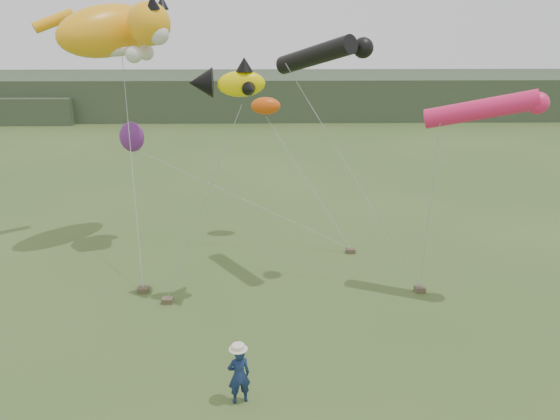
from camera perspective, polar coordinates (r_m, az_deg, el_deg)
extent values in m
plane|color=#385123|center=(16.08, -4.64, -17.14)|extent=(120.00, 120.00, 0.00)
cube|color=#2D3D28|center=(58.38, -2.09, 12.02)|extent=(90.00, 12.00, 4.00)
imported|color=#14254E|center=(14.81, -4.31, -16.82)|extent=(0.68, 0.54, 1.64)
cube|color=brown|center=(20.93, -14.12, -8.09)|extent=(0.37, 0.30, 0.19)
cube|color=brown|center=(20.01, -11.67, -9.24)|extent=(0.37, 0.30, 0.19)
cube|color=brown|center=(20.99, 14.40, -8.02)|extent=(0.37, 0.30, 0.19)
cube|color=brown|center=(23.73, 7.40, -4.23)|extent=(0.37, 0.30, 0.19)
ellipsoid|color=#FFA715|center=(24.16, -17.51, 17.44)|extent=(4.68, 4.80, 2.56)
sphere|color=#FFA715|center=(22.82, -13.52, 18.41)|extent=(1.67, 1.67, 1.67)
cone|color=black|center=(22.31, -13.20, 20.45)|extent=(0.52, 0.63, 0.63)
cone|color=black|center=(23.19, -12.24, 20.46)|extent=(0.52, 0.60, 0.59)
sphere|color=silver|center=(22.48, -12.63, 17.51)|extent=(0.84, 0.84, 0.84)
ellipsoid|color=silver|center=(23.87, -17.06, 15.67)|extent=(1.63, 0.82, 0.51)
sphere|color=silver|center=(22.43, -15.03, 15.42)|extent=(0.65, 0.65, 0.65)
sphere|color=silver|center=(23.66, -13.84, 15.70)|extent=(0.65, 0.65, 0.65)
cylinder|color=#FFA715|center=(25.61, -22.58, 17.79)|extent=(1.73, 1.27, 1.01)
ellipsoid|color=#F7DE02|center=(17.58, -4.08, 13.01)|extent=(1.57, 0.72, 0.87)
cone|color=black|center=(18.02, -8.27, 13.02)|extent=(0.80, 1.01, 0.98)
cone|color=black|center=(17.52, -3.76, 14.96)|extent=(0.54, 0.54, 0.43)
cone|color=black|center=(17.04, -3.04, 12.46)|extent=(0.57, 0.61, 0.43)
cone|color=black|center=(18.12, -2.93, 12.88)|extent=(0.57, 0.61, 0.43)
cylinder|color=black|center=(19.74, 3.63, 15.82)|extent=(2.75, 3.21, 1.51)
sphere|color=black|center=(19.36, 8.68, 16.41)|extent=(0.70, 0.70, 0.70)
cylinder|color=#E61D57|center=(19.26, 20.18, 9.83)|extent=(3.57, 1.93, 1.48)
sphere|color=#E61D57|center=(19.34, 25.34, 10.06)|extent=(0.70, 0.70, 0.70)
ellipsoid|color=#DA4D0D|center=(23.89, -1.51, 10.83)|extent=(1.28, 0.74, 0.74)
ellipsoid|color=#662275|center=(24.45, -15.23, 7.39)|extent=(1.06, 0.71, 1.29)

